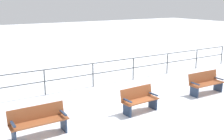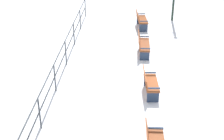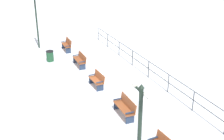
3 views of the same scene
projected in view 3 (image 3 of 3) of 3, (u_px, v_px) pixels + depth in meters
ground_plane at (96, 87)px, 17.43m from camera, size 80.00×80.00×0.00m
bench_nearest at (67, 45)px, 23.32m from camera, size 0.52×1.54×0.95m
bench_second at (80, 60)px, 20.32m from camera, size 0.53×1.65×0.86m
bench_third at (97, 80)px, 17.29m from camera, size 0.58×1.39×0.86m
bench_fourth at (125, 107)px, 14.32m from camera, size 0.56×1.65×0.90m
lamppost_near at (36, 13)px, 23.07m from camera, size 0.27×1.10×4.20m
lamppost_middle at (140, 130)px, 8.56m from camera, size 0.23×0.95×4.22m
waterfront_railing at (149, 66)px, 18.42m from camera, size 0.05×17.92×1.10m
trash_bin at (50, 56)px, 21.21m from camera, size 0.53×0.53×0.78m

